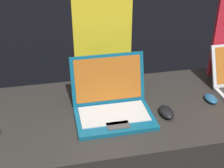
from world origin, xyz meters
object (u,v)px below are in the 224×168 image
object	(u,v)px
laptop_middle	(112,102)
promo_stand_middle	(103,49)
mouse_middle	(166,112)
mouse_back	(211,99)

from	to	relation	value
laptop_middle	promo_stand_middle	world-z (taller)	promo_stand_middle
mouse_middle	promo_stand_middle	size ratio (longest dim) A/B	0.22
promo_stand_middle	mouse_back	bearing A→B (deg)	-23.61
laptop_middle	promo_stand_middle	distance (m)	0.30
laptop_middle	promo_stand_middle	bearing A→B (deg)	90.00
laptop_middle	mouse_back	size ratio (longest dim) A/B	4.01
mouse_middle	mouse_back	size ratio (longest dim) A/B	1.23
mouse_middle	mouse_back	bearing A→B (deg)	15.15
mouse_middle	mouse_back	world-z (taller)	mouse_middle
mouse_middle	laptop_middle	bearing A→B (deg)	163.50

